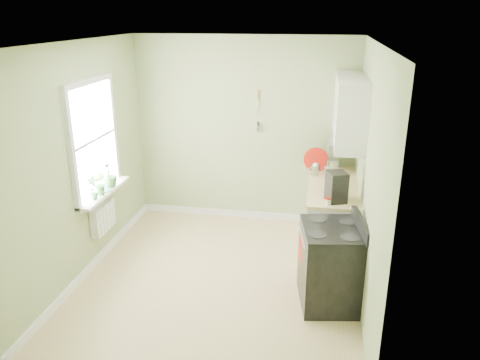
% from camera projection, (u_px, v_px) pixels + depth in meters
% --- Properties ---
extents(floor, '(3.20, 3.60, 0.02)m').
position_uv_depth(floor, '(219.00, 279.00, 5.57)').
color(floor, tan).
rests_on(floor, ground).
extents(ceiling, '(3.20, 3.60, 0.02)m').
position_uv_depth(ceiling, '(215.00, 41.00, 4.65)').
color(ceiling, white).
rests_on(ceiling, wall_back).
extents(wall_back, '(3.20, 0.02, 2.70)m').
position_uv_depth(wall_back, '(244.00, 131.00, 6.79)').
color(wall_back, '#9EAE76').
rests_on(wall_back, floor).
extents(wall_left, '(0.02, 3.60, 2.70)m').
position_uv_depth(wall_left, '(81.00, 163.00, 5.37)').
color(wall_left, '#9EAE76').
rests_on(wall_left, floor).
extents(wall_right, '(0.02, 3.60, 2.70)m').
position_uv_depth(wall_right, '(369.00, 179.00, 4.85)').
color(wall_right, '#9EAE76').
rests_on(wall_right, floor).
extents(base_cabinets, '(0.60, 1.60, 0.87)m').
position_uv_depth(base_cabinets, '(332.00, 218.00, 6.14)').
color(base_cabinets, white).
rests_on(base_cabinets, floor).
extents(countertop, '(0.64, 1.60, 0.04)m').
position_uv_depth(countertop, '(333.00, 186.00, 5.98)').
color(countertop, '#E0C989').
rests_on(countertop, base_cabinets).
extents(upper_cabinets, '(0.35, 1.40, 0.80)m').
position_uv_depth(upper_cabinets, '(350.00, 110.00, 5.73)').
color(upper_cabinets, white).
rests_on(upper_cabinets, wall_right).
extents(window, '(0.06, 1.14, 1.44)m').
position_uv_depth(window, '(93.00, 140.00, 5.57)').
color(window, white).
rests_on(window, wall_left).
extents(window_sill, '(0.18, 1.14, 0.04)m').
position_uv_depth(window_sill, '(104.00, 192.00, 5.79)').
color(window_sill, white).
rests_on(window_sill, wall_left).
extents(radiator, '(0.12, 0.50, 0.35)m').
position_uv_depth(radiator, '(103.00, 218.00, 5.86)').
color(radiator, white).
rests_on(radiator, wall_left).
extents(wall_utensils, '(0.02, 0.14, 0.58)m').
position_uv_depth(wall_utensils, '(258.00, 118.00, 6.65)').
color(wall_utensils, '#E0C989').
rests_on(wall_utensils, wall_back).
extents(stove, '(0.74, 0.81, 1.00)m').
position_uv_depth(stove, '(331.00, 265.00, 4.97)').
color(stove, black).
rests_on(stove, floor).
extents(stand_mixer, '(0.24, 0.38, 0.44)m').
position_uv_depth(stand_mixer, '(332.00, 157.00, 6.44)').
color(stand_mixer, '#B2B2B7').
rests_on(stand_mixer, countertop).
extents(kettle, '(0.18, 0.11, 0.18)m').
position_uv_depth(kettle, '(315.00, 169.00, 6.26)').
color(kettle, silver).
rests_on(kettle, countertop).
extents(coffee_maker, '(0.27, 0.28, 0.36)m').
position_uv_depth(coffee_maker, '(336.00, 188.00, 5.38)').
color(coffee_maker, black).
rests_on(coffee_maker, countertop).
extents(red_tray, '(0.34, 0.07, 0.34)m').
position_uv_depth(red_tray, '(316.00, 160.00, 6.40)').
color(red_tray, '#A0160C').
rests_on(red_tray, countertop).
extents(jar, '(0.08, 0.08, 0.08)m').
position_uv_depth(jar, '(328.00, 201.00, 5.32)').
color(jar, beige).
rests_on(jar, countertop).
extents(plant_a, '(0.18, 0.15, 0.30)m').
position_uv_depth(plant_a, '(93.00, 188.00, 5.46)').
color(plant_a, '#356430').
rests_on(plant_a, window_sill).
extents(plant_b, '(0.19, 0.20, 0.28)m').
position_uv_depth(plant_b, '(100.00, 184.00, 5.62)').
color(plant_b, '#356430').
rests_on(plant_b, window_sill).
extents(plant_c, '(0.23, 0.23, 0.33)m').
position_uv_depth(plant_c, '(109.00, 174.00, 5.87)').
color(plant_c, '#356430').
rests_on(plant_c, window_sill).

